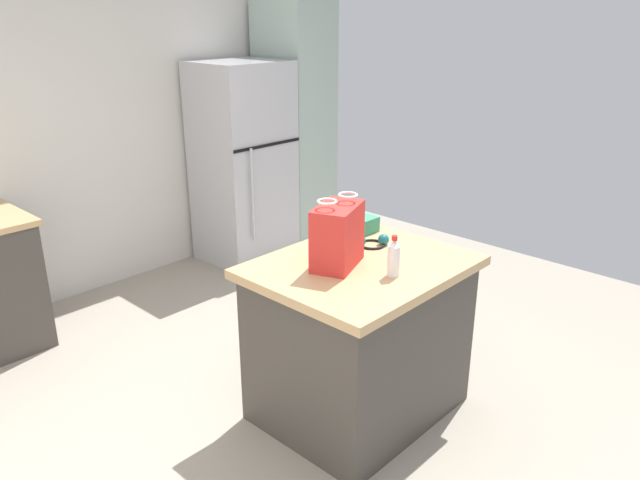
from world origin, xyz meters
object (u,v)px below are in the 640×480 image
object	(u,v)px
small_box	(366,225)
bottle	(394,258)
ear_defenders	(372,242)
kitchen_island	(359,338)
shopping_bag	(337,236)
refrigerator	(243,163)
tall_cabinet	(295,126)

from	to	relation	value
small_box	bottle	xyz separation A→B (m)	(-0.41, -0.51, 0.05)
small_box	ear_defenders	world-z (taller)	small_box
kitchen_island	shopping_bag	distance (m)	0.63
ear_defenders	kitchen_island	bearing A→B (deg)	-153.51
shopping_bag	refrigerator	bearing A→B (deg)	61.02
shopping_bag	bottle	bearing A→B (deg)	-72.55
shopping_bag	bottle	world-z (taller)	shopping_bag
kitchen_island	ear_defenders	distance (m)	0.54
shopping_bag	small_box	size ratio (longest dim) A/B	2.81
kitchen_island	ear_defenders	size ratio (longest dim) A/B	5.30
refrigerator	shopping_bag	bearing A→B (deg)	-118.98
tall_cabinet	bottle	xyz separation A→B (m)	(-1.79, -2.51, -0.12)
shopping_bag	bottle	xyz separation A→B (m)	(0.09, -0.29, -0.07)
refrigerator	ear_defenders	bearing A→B (deg)	-112.02
shopping_bag	bottle	size ratio (longest dim) A/B	1.73
bottle	ear_defenders	size ratio (longest dim) A/B	1.03
kitchen_island	refrigerator	xyz separation A→B (m)	(1.11, 2.28, 0.42)
refrigerator	shopping_bag	size ratio (longest dim) A/B	4.73
kitchen_island	ear_defenders	world-z (taller)	ear_defenders
small_box	bottle	world-z (taller)	bottle
kitchen_island	tall_cabinet	world-z (taller)	tall_cabinet
tall_cabinet	small_box	bearing A→B (deg)	-124.66
bottle	ear_defenders	distance (m)	0.43
kitchen_island	tall_cabinet	xyz separation A→B (m)	(1.76, 2.28, 0.67)
tall_cabinet	ear_defenders	distance (m)	2.66
refrigerator	shopping_bag	world-z (taller)	refrigerator
tall_cabinet	ear_defenders	bearing A→B (deg)	-125.26
shopping_bag	ear_defenders	size ratio (longest dim) A/B	1.78
refrigerator	tall_cabinet	world-z (taller)	tall_cabinet
tall_cabinet	ear_defenders	world-z (taller)	tall_cabinet
kitchen_island	refrigerator	world-z (taller)	refrigerator
bottle	small_box	bearing A→B (deg)	51.40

